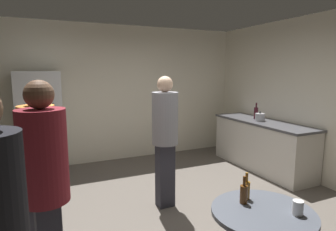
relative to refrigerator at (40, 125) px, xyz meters
name	(u,v)px	position (x,y,z in m)	size (l,w,h in m)	color
ground_plane	(172,220)	(1.44, -2.20, -0.95)	(5.20, 5.20, 0.10)	#5B544C
wall_back	(117,94)	(1.44, 0.43, 0.45)	(5.32, 0.06, 2.70)	silver
wall_side_right	(325,101)	(4.07, -2.20, 0.45)	(0.06, 5.20, 2.70)	silver
refrigerator	(40,125)	(0.00, 0.00, 0.00)	(0.70, 0.68, 1.80)	silver
kitchen_counter	(261,145)	(3.72, -1.25, -0.45)	(0.64, 2.11, 0.90)	beige
kettle	(260,117)	(3.67, -1.23, 0.07)	(0.24, 0.17, 0.18)	#B2B2B7
wine_bottle_on_counter	(256,113)	(3.75, -1.02, 0.12)	(0.08, 0.08, 0.31)	#3F141E
foreground_table	(262,223)	(1.55, -3.63, -0.27)	(0.80, 0.80, 0.73)	#4C515B
beer_bottle_amber	(246,189)	(1.56, -3.41, -0.08)	(0.06, 0.06, 0.23)	#8C5919
beer_bottle_brown	(244,193)	(1.49, -3.47, -0.08)	(0.06, 0.06, 0.23)	#593314
plastic_cup_white	(298,208)	(1.74, -3.79, -0.11)	(0.08, 0.08, 0.11)	white
person_in_maroon_shirt	(45,180)	(0.02, -3.05, 0.13)	(0.37, 0.37, 1.75)	#2D2D38
person_in_orange_shirt	(39,156)	(-0.02, -2.25, 0.08)	(0.48, 0.48, 1.68)	#2D2D38
person_in_gray_shirt	(165,132)	(1.48, -1.89, 0.12)	(0.36, 0.36, 1.74)	#2D2D38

